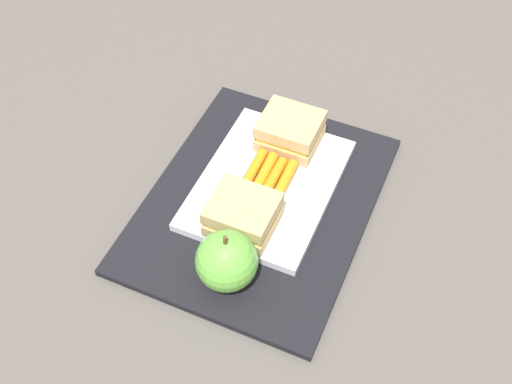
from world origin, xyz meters
The scene contains 7 objects.
ground_plane centered at (0.00, 0.00, 0.00)m, with size 2.40×2.40×0.00m, color #56514C.
lunchbag_mat centered at (0.00, 0.00, 0.01)m, with size 0.36×0.28×0.01m, color black.
food_tray centered at (-0.03, 0.00, 0.02)m, with size 0.23×0.17×0.01m, color white.
sandwich_half_left centered at (-0.10, 0.00, 0.04)m, with size 0.07×0.08×0.04m.
sandwich_half_right centered at (0.05, 0.00, 0.04)m, with size 0.07×0.08×0.04m.
carrot_sticks_bundle centered at (-0.02, 0.00, 0.03)m, with size 0.08×0.06×0.02m.
apple centered at (0.12, 0.01, 0.05)m, with size 0.07×0.07×0.08m.
Camera 1 is at (0.49, 0.21, 0.68)m, focal length 45.73 mm.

